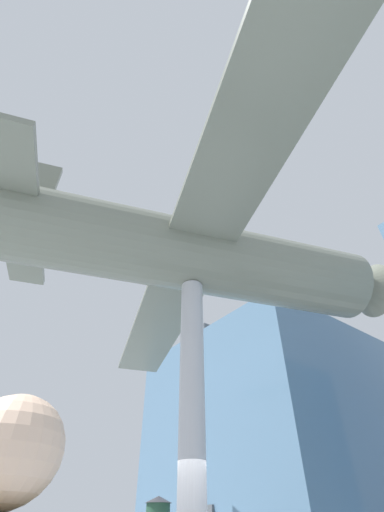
{
  "coord_description": "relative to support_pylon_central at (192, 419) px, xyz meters",
  "views": [
    {
      "loc": [
        6.0,
        -4.5,
        1.48
      ],
      "look_at": [
        0.0,
        0.0,
        7.5
      ],
      "focal_mm": 24.0,
      "sensor_mm": 36.0,
      "label": 1
    }
  ],
  "objects": [
    {
      "name": "suspended_airplane",
      "position": [
        0.06,
        0.17,
        4.27
      ],
      "size": [
        17.49,
        11.91,
        3.36
      ],
      "rotation": [
        0.0,
        0.0,
        -0.35
      ],
      "color": "slate",
      "rests_on": "support_pylon_central"
    },
    {
      "name": "support_pylon_central",
      "position": [
        0.0,
        0.0,
        0.0
      ],
      "size": [
        0.55,
        0.55,
        6.48
      ],
      "color": "#B7B7BC",
      "rests_on": "ground_plane"
    },
    {
      "name": "glass_pavilion_left",
      "position": [
        -8.45,
        12.84,
        2.03
      ],
      "size": [
        11.52,
        12.18,
        11.12
      ],
      "color": "slate",
      "rests_on": "ground_plane"
    }
  ]
}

